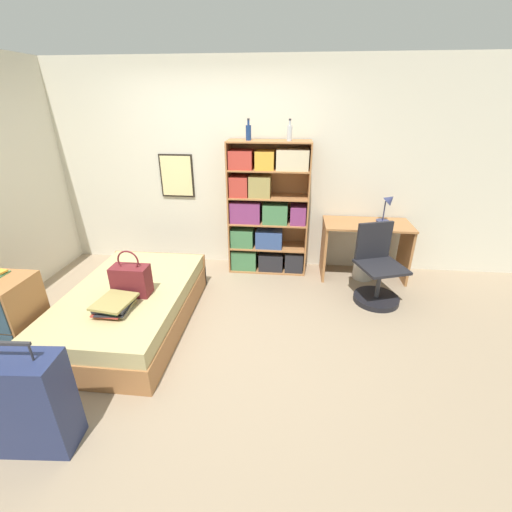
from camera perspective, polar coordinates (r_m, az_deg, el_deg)
name	(u,v)px	position (r m, az deg, el deg)	size (l,w,h in m)	color
ground_plane	(198,328)	(3.61, -9.67, -11.70)	(14.00, 14.00, 0.00)	gray
wall_back	(223,169)	(4.60, -5.48, 14.24)	(10.00, 0.09, 2.60)	beige
bed	(131,306)	(3.75, -20.13, -7.86)	(1.13, 1.83, 0.40)	#A36B3D
handbag	(131,280)	(3.47, -20.08, -3.74)	(0.35, 0.18, 0.46)	maroon
book_stack_on_bed	(115,305)	(3.31, -22.48, -7.51)	(0.34, 0.38, 0.11)	beige
suitcase	(26,404)	(2.78, -33.96, -19.74)	(0.56, 0.30, 0.85)	navy
bookcase	(265,213)	(4.42, 1.46, 7.17)	(1.01, 0.36, 1.68)	#A36B3D
bottle_green	(248,132)	(4.24, -1.26, 19.96)	(0.06, 0.06, 0.24)	navy
bottle_brown	(290,133)	(4.18, 5.61, 19.79)	(0.06, 0.06, 0.24)	#B7BCC1
desk	(365,240)	(4.53, 17.75, 2.48)	(1.06, 0.53, 0.73)	#A36B3D
desk_lamp	(389,203)	(4.52, 21.22, 8.17)	(0.21, 0.16, 0.37)	navy
desk_chair	(377,278)	(4.12, 19.46, -3.47)	(0.59, 0.59, 0.88)	black
waste_bin	(363,269)	(4.64, 17.44, -2.12)	(0.26, 0.26, 0.24)	#B7B2A8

